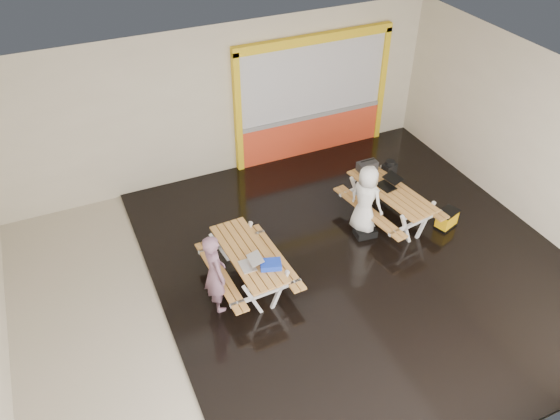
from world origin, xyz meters
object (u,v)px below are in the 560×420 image
picnic_table_right (390,197)px  person_left (215,273)px  laptop_right (388,183)px  toolbox (367,166)px  blue_pouch (271,265)px  laptop_left (250,263)px  person_right (366,199)px  picnic_table_left (248,260)px  fluke_bag (447,219)px  backpack (389,171)px  dark_case (365,232)px

picnic_table_right → person_left: (-4.03, -0.82, 0.20)m
laptop_right → toolbox: bearing=97.0°
blue_pouch → laptop_left: bearing=149.9°
blue_pouch → picnic_table_right: bearing=18.5°
picnic_table_right → person_right: bearing=-171.0°
person_left → laptop_right: 4.16m
person_left → blue_pouch: size_ratio=4.40×
person_left → toolbox: (3.95, 1.66, 0.09)m
picnic_table_left → person_left: person_left is taller
picnic_table_right → toolbox: bearing=94.8°
laptop_left → fluke_bag: (4.36, 0.17, -0.59)m
picnic_table_right → fluke_bag: size_ratio=4.21×
laptop_right → backpack: (0.38, 0.54, -0.13)m
person_right → blue_pouch: size_ratio=4.13×
person_left → backpack: size_ratio=3.11×
blue_pouch → fluke_bag: 4.12m
dark_case → picnic_table_left: bearing=-173.7°
laptop_left → picnic_table_left: bearing=76.5°
laptop_left → toolbox: size_ratio=0.88×
person_right → toolbox: (0.60, 0.94, 0.06)m
backpack → fluke_bag: 1.57m
person_right → backpack: person_right is taller
dark_case → toolbox: bearing=60.1°
person_right → blue_pouch: 2.61m
picnic_table_left → backpack: (3.73, 1.23, 0.14)m
person_right → toolbox: size_ratio=3.39×
fluke_bag → backpack: bearing=112.2°
backpack → fluke_bag: size_ratio=0.96×
blue_pouch → backpack: backpack is taller
person_left → picnic_table_right: bearing=-83.0°
picnic_table_left → person_left: bearing=-157.9°
person_right → backpack: 1.33m
person_left → backpack: (4.42, 1.51, -0.08)m
fluke_bag → picnic_table_right: bearing=144.3°
person_left → laptop_left: bearing=-97.9°
picnic_table_left → dark_case: 2.69m
picnic_table_left → laptop_right: laptop_right is taller
backpack → fluke_bag: (0.56, -1.38, -0.49)m
blue_pouch → laptop_right: bearing=20.8°
dark_case → fluke_bag: 1.72m
person_right → laptop_left: size_ratio=3.88×
laptop_left → dark_case: size_ratio=0.91×
picnic_table_right → laptop_right: laptop_right is taller
laptop_left → dark_case: 2.86m
toolbox → backpack: 0.52m
picnic_table_right → toolbox: size_ratio=5.09×
picnic_table_right → person_right: size_ratio=1.50×
picnic_table_left → laptop_left: 0.40m
person_left → dark_case: 3.45m
toolbox → blue_pouch: bearing=-148.3°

